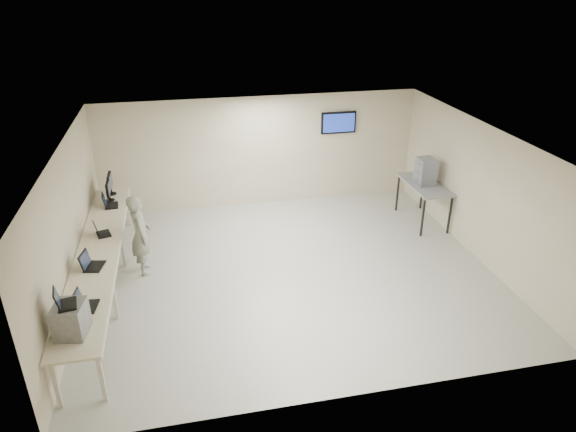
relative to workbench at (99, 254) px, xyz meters
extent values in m
cube|color=beige|center=(3.59, 0.00, -0.83)|extent=(8.00, 7.00, 0.01)
cube|color=silver|center=(3.59, 0.00, 1.97)|extent=(8.00, 7.00, 0.01)
cube|color=beige|center=(3.59, 3.50, 0.57)|extent=(8.00, 0.01, 2.80)
cube|color=beige|center=(3.59, -3.50, 0.57)|extent=(8.00, 0.01, 2.80)
cube|color=beige|center=(-0.41, 0.00, 0.57)|extent=(0.01, 7.00, 2.80)
cube|color=beige|center=(7.59, 0.00, 0.57)|extent=(0.01, 7.00, 2.80)
cube|color=black|center=(5.59, 3.48, 1.22)|extent=(0.15, 0.04, 0.15)
cube|color=black|center=(5.59, 3.44, 1.22)|extent=(0.90, 0.06, 0.55)
cube|color=#182E97|center=(5.59, 3.40, 1.22)|extent=(0.82, 0.01, 0.47)
cube|color=beige|center=(-0.01, 0.00, 0.05)|extent=(0.75, 6.00, 0.04)
cube|color=beige|center=(0.36, 0.00, 0.02)|extent=(0.02, 6.00, 0.06)
cube|color=beige|center=(-0.31, -2.85, -0.40)|extent=(0.06, 0.06, 0.86)
cube|color=beige|center=(0.29, -2.85, -0.40)|extent=(0.06, 0.06, 0.86)
cube|color=beige|center=(-0.31, -0.90, -0.40)|extent=(0.06, 0.06, 0.86)
cube|color=beige|center=(0.29, -0.90, -0.40)|extent=(0.06, 0.06, 0.86)
cube|color=beige|center=(-0.31, 0.90, -0.40)|extent=(0.06, 0.06, 0.86)
cube|color=beige|center=(0.29, 0.90, -0.40)|extent=(0.06, 0.06, 0.86)
cube|color=beige|center=(-0.31, 2.85, -0.40)|extent=(0.06, 0.06, 0.86)
cube|color=beige|center=(0.29, 2.85, -0.40)|extent=(0.06, 0.06, 0.86)
cube|color=gray|center=(-0.06, -2.40, 0.31)|extent=(0.47, 0.52, 0.48)
cube|color=black|center=(-0.06, -2.40, 0.56)|extent=(0.29, 0.36, 0.02)
cube|color=black|center=(-0.18, -2.40, 0.69)|extent=(0.11, 0.32, 0.23)
cube|color=#1A2235|center=(-0.17, -2.40, 0.69)|extent=(0.09, 0.28, 0.20)
cube|color=black|center=(0.05, -1.80, 0.08)|extent=(0.31, 0.40, 0.02)
cube|color=black|center=(-0.08, -1.80, 0.23)|extent=(0.11, 0.35, 0.26)
cube|color=#1A2235|center=(-0.06, -1.80, 0.23)|extent=(0.09, 0.31, 0.22)
cube|color=black|center=(0.00, -0.59, 0.09)|extent=(0.36, 0.44, 0.02)
cube|color=black|center=(-0.14, -0.59, 0.24)|extent=(0.15, 0.37, 0.28)
cube|color=#1A2235|center=(-0.12, -0.59, 0.24)|extent=(0.12, 0.33, 0.23)
cube|color=black|center=(0.02, 0.64, 0.08)|extent=(0.33, 0.39, 0.02)
cube|color=black|center=(-0.10, 0.64, 0.22)|extent=(0.15, 0.32, 0.24)
cube|color=#1A2235|center=(-0.08, 0.64, 0.22)|extent=(0.12, 0.28, 0.20)
cube|color=black|center=(0.05, 2.00, 0.09)|extent=(0.30, 0.40, 0.02)
cube|color=black|center=(-0.09, 2.00, 0.23)|extent=(0.10, 0.36, 0.27)
cube|color=#1A2235|center=(-0.07, 2.00, 0.23)|extent=(0.08, 0.32, 0.22)
cylinder|color=black|center=(-0.01, 2.32, 0.08)|extent=(0.20, 0.20, 0.02)
cube|color=black|center=(-0.01, 2.32, 0.17)|extent=(0.04, 0.03, 0.16)
cube|color=black|center=(-0.01, 2.32, 0.37)|extent=(0.05, 0.45, 0.30)
cube|color=#1A2235|center=(0.02, 2.32, 0.37)|extent=(0.00, 0.41, 0.26)
cylinder|color=black|center=(-0.01, 2.69, 0.08)|extent=(0.22, 0.22, 0.02)
cube|color=black|center=(-0.01, 2.69, 0.18)|extent=(0.04, 0.03, 0.17)
cube|color=black|center=(-0.01, 2.69, 0.39)|extent=(0.05, 0.49, 0.33)
cube|color=#1A2235|center=(0.02, 2.69, 0.39)|extent=(0.00, 0.44, 0.28)
imported|color=gray|center=(0.71, 0.62, 0.01)|extent=(0.49, 0.66, 1.67)
cube|color=gray|center=(7.19, 1.59, 0.13)|extent=(0.76, 1.64, 0.04)
cube|color=black|center=(6.85, 0.87, -0.36)|extent=(0.04, 0.04, 0.94)
cube|color=black|center=(6.85, 2.31, -0.36)|extent=(0.04, 0.04, 0.94)
cube|color=black|center=(7.52, 0.87, -0.36)|extent=(0.04, 0.04, 0.94)
cube|color=black|center=(7.52, 2.31, -0.36)|extent=(0.04, 0.04, 0.94)
cube|color=gray|center=(7.17, 1.59, 0.26)|extent=(0.39, 0.44, 0.21)
cube|color=gray|center=(7.17, 1.59, 0.47)|extent=(0.39, 0.44, 0.21)
cube|color=gray|center=(7.17, 1.59, 0.68)|extent=(0.39, 0.44, 0.21)
camera|label=1|loc=(1.68, -8.71, 4.70)|focal=32.00mm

